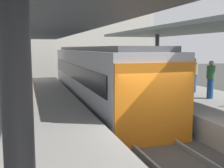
# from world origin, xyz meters

# --- Properties ---
(ground_plane) EXTENTS (80.00, 80.00, 0.00)m
(ground_plane) POSITION_xyz_m (0.00, 0.00, 0.00)
(ground_plane) COLOR #383835
(platform_left) EXTENTS (4.40, 28.00, 1.00)m
(platform_left) POSITION_xyz_m (-3.80, 0.00, 0.50)
(platform_left) COLOR gray
(platform_left) RESTS_ON ground_plane
(track_ballast) EXTENTS (3.20, 28.00, 0.20)m
(track_ballast) POSITION_xyz_m (0.00, 0.00, 0.10)
(track_ballast) COLOR #423F3D
(track_ballast) RESTS_ON ground_plane
(rail_near_side) EXTENTS (0.08, 28.00, 0.14)m
(rail_near_side) POSITION_xyz_m (-0.72, 0.00, 0.27)
(rail_near_side) COLOR slate
(rail_near_side) RESTS_ON track_ballast
(rail_far_side) EXTENTS (0.08, 28.00, 0.14)m
(rail_far_side) POSITION_xyz_m (0.72, 0.00, 0.27)
(rail_far_side) COLOR slate
(rail_far_side) RESTS_ON track_ballast
(commuter_train) EXTENTS (2.78, 14.45, 3.10)m
(commuter_train) POSITION_xyz_m (0.00, 7.45, 1.73)
(commuter_train) COLOR #ADADB2
(commuter_train) RESTS_ON track_ballast
(canopy_left) EXTENTS (4.18, 21.00, 2.97)m
(canopy_left) POSITION_xyz_m (-3.80, 1.40, 3.85)
(canopy_left) COLOR #333335
(canopy_left) RESTS_ON platform_left
(litter_bin) EXTENTS (0.44, 0.44, 0.80)m
(litter_bin) POSITION_xyz_m (3.57, 4.34, 1.40)
(litter_bin) COLOR maroon
(litter_bin) RESTS_ON platform_right
(passenger_near_bench) EXTENTS (0.36, 0.36, 1.73)m
(passenger_near_bench) POSITION_xyz_m (4.33, 4.65, 1.90)
(passenger_near_bench) COLOR navy
(passenger_near_bench) RESTS_ON platform_right
(passenger_mid_platform) EXTENTS (0.36, 0.36, 1.69)m
(passenger_mid_platform) POSITION_xyz_m (4.04, 2.95, 1.88)
(passenger_mid_platform) COLOR navy
(passenger_mid_platform) RESTS_ON platform_right
(passenger_far_end) EXTENTS (0.36, 0.36, 1.71)m
(passenger_far_end) POSITION_xyz_m (2.84, 6.68, 1.89)
(passenger_far_end) COLOR #386B3D
(passenger_far_end) RESTS_ON platform_right
(station_building_backdrop) EXTENTS (18.00, 6.00, 11.00)m
(station_building_backdrop) POSITION_xyz_m (-0.89, 20.00, 5.50)
(station_building_backdrop) COLOR beige
(station_building_backdrop) RESTS_ON ground_plane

